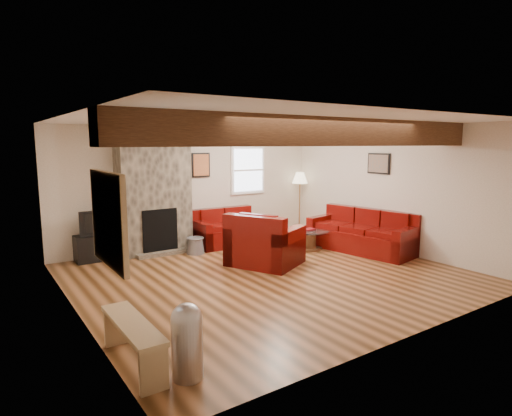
{
  "coord_description": "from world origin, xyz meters",
  "views": [
    {
      "loc": [
        -4.04,
        -5.53,
        2.15
      ],
      "look_at": [
        -0.0,
        0.4,
        1.07
      ],
      "focal_mm": 30.0,
      "sensor_mm": 36.0,
      "label": 1
    }
  ],
  "objects_px": {
    "loveseat": "(228,227)",
    "television": "(101,222)",
    "armchair_red": "(265,238)",
    "tv_cabinet": "(102,247)",
    "coffee_table": "(309,240)",
    "floor_lamp": "(300,181)",
    "sofa_three": "(361,231)"
  },
  "relations": [
    {
      "from": "television",
      "to": "sofa_three",
      "type": "bearing_deg",
      "value": -26.74
    },
    {
      "from": "loveseat",
      "to": "floor_lamp",
      "type": "height_order",
      "value": "floor_lamp"
    },
    {
      "from": "television",
      "to": "coffee_table",
      "type": "bearing_deg",
      "value": -22.97
    },
    {
      "from": "loveseat",
      "to": "floor_lamp",
      "type": "xyz_separation_m",
      "value": [
        2.15,
        0.2,
        0.87
      ]
    },
    {
      "from": "television",
      "to": "tv_cabinet",
      "type": "bearing_deg",
      "value": 0.0
    },
    {
      "from": "armchair_red",
      "to": "coffee_table",
      "type": "distance_m",
      "value": 1.46
    },
    {
      "from": "loveseat",
      "to": "television",
      "type": "xyz_separation_m",
      "value": [
        -2.56,
        0.3,
        0.33
      ]
    },
    {
      "from": "sofa_three",
      "to": "floor_lamp",
      "type": "xyz_separation_m",
      "value": [
        0.19,
        2.17,
        0.84
      ]
    },
    {
      "from": "loveseat",
      "to": "coffee_table",
      "type": "distance_m",
      "value": 1.74
    },
    {
      "from": "armchair_red",
      "to": "television",
      "type": "height_order",
      "value": "television"
    },
    {
      "from": "coffee_table",
      "to": "television",
      "type": "height_order",
      "value": "television"
    },
    {
      "from": "loveseat",
      "to": "tv_cabinet",
      "type": "relative_size",
      "value": 1.48
    },
    {
      "from": "sofa_three",
      "to": "armchair_red",
      "type": "xyz_separation_m",
      "value": [
        -2.17,
        0.31,
        0.06
      ]
    },
    {
      "from": "armchair_red",
      "to": "tv_cabinet",
      "type": "distance_m",
      "value": 3.07
    },
    {
      "from": "coffee_table",
      "to": "floor_lamp",
      "type": "xyz_separation_m",
      "value": [
        0.98,
        1.48,
        1.05
      ]
    },
    {
      "from": "loveseat",
      "to": "tv_cabinet",
      "type": "bearing_deg",
      "value": 176.07
    },
    {
      "from": "sofa_three",
      "to": "tv_cabinet",
      "type": "xyz_separation_m",
      "value": [
        -4.51,
        2.27,
        -0.17
      ]
    },
    {
      "from": "television",
      "to": "floor_lamp",
      "type": "xyz_separation_m",
      "value": [
        4.7,
        -0.1,
        0.53
      ]
    },
    {
      "from": "loveseat",
      "to": "floor_lamp",
      "type": "distance_m",
      "value": 2.32
    },
    {
      "from": "sofa_three",
      "to": "tv_cabinet",
      "type": "distance_m",
      "value": 5.05
    },
    {
      "from": "sofa_three",
      "to": "loveseat",
      "type": "distance_m",
      "value": 2.77
    },
    {
      "from": "armchair_red",
      "to": "television",
      "type": "distance_m",
      "value": 3.07
    },
    {
      "from": "coffee_table",
      "to": "tv_cabinet",
      "type": "bearing_deg",
      "value": 157.03
    },
    {
      "from": "sofa_three",
      "to": "television",
      "type": "bearing_deg",
      "value": -126.61
    },
    {
      "from": "tv_cabinet",
      "to": "loveseat",
      "type": "bearing_deg",
      "value": -6.69
    },
    {
      "from": "sofa_three",
      "to": "coffee_table",
      "type": "relative_size",
      "value": 2.62
    },
    {
      "from": "loveseat",
      "to": "coffee_table",
      "type": "relative_size",
      "value": 1.76
    },
    {
      "from": "sofa_three",
      "to": "coffee_table",
      "type": "height_order",
      "value": "sofa_three"
    },
    {
      "from": "coffee_table",
      "to": "sofa_three",
      "type": "bearing_deg",
      "value": -41.38
    },
    {
      "from": "coffee_table",
      "to": "television",
      "type": "distance_m",
      "value": 4.08
    },
    {
      "from": "sofa_three",
      "to": "armchair_red",
      "type": "relative_size",
      "value": 1.85
    },
    {
      "from": "sofa_three",
      "to": "loveseat",
      "type": "xyz_separation_m",
      "value": [
        -1.95,
        1.97,
        -0.03
      ]
    }
  ]
}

